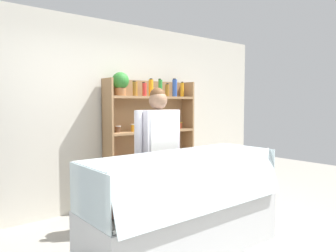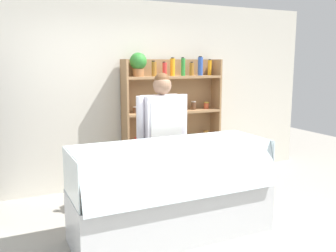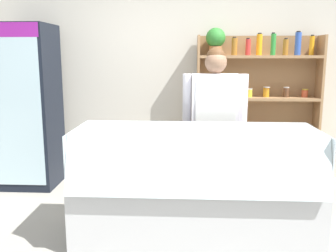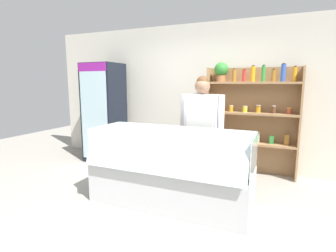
{
  "view_description": "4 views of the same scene",
  "coord_description": "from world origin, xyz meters",
  "px_view_note": "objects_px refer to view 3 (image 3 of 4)",
  "views": [
    {
      "loc": [
        -2.11,
        -2.31,
        1.52
      ],
      "look_at": [
        0.31,
        0.64,
        1.25
      ],
      "focal_mm": 35.0,
      "sensor_mm": 36.0,
      "label": 1
    },
    {
      "loc": [
        -1.56,
        -3.29,
        1.83
      ],
      "look_at": [
        0.28,
        0.63,
        1.08
      ],
      "focal_mm": 40.0,
      "sensor_mm": 36.0,
      "label": 2
    },
    {
      "loc": [
        0.0,
        -3.05,
        1.62
      ],
      "look_at": [
        -0.19,
        0.52,
        0.94
      ],
      "focal_mm": 40.0,
      "sensor_mm": 36.0,
      "label": 3
    },
    {
      "loc": [
        1.36,
        -2.95,
        1.6
      ],
      "look_at": [
        -0.2,
        0.6,
        0.96
      ],
      "focal_mm": 28.0,
      "sensor_mm": 36.0,
      "label": 4
    }
  ],
  "objects_px": {
    "drinks_fridge": "(27,107)",
    "shop_clerk": "(214,115)",
    "deli_display_case": "(194,205)",
    "shelving_unit": "(253,96)"
  },
  "relations": [
    {
      "from": "deli_display_case",
      "to": "shelving_unit",
      "type": "bearing_deg",
      "value": 65.61
    },
    {
      "from": "shelving_unit",
      "to": "shop_clerk",
      "type": "relative_size",
      "value": 1.15
    },
    {
      "from": "drinks_fridge",
      "to": "deli_display_case",
      "type": "bearing_deg",
      "value": -33.2
    },
    {
      "from": "drinks_fridge",
      "to": "deli_display_case",
      "type": "relative_size",
      "value": 0.95
    },
    {
      "from": "drinks_fridge",
      "to": "shop_clerk",
      "type": "xyz_separation_m",
      "value": [
        2.26,
        -0.64,
        0.02
      ]
    },
    {
      "from": "deli_display_case",
      "to": "shop_clerk",
      "type": "distance_m",
      "value": 1.01
    },
    {
      "from": "shelving_unit",
      "to": "shop_clerk",
      "type": "bearing_deg",
      "value": -119.06
    },
    {
      "from": "drinks_fridge",
      "to": "shelving_unit",
      "type": "distance_m",
      "value": 2.84
    },
    {
      "from": "drinks_fridge",
      "to": "shop_clerk",
      "type": "distance_m",
      "value": 2.35
    },
    {
      "from": "drinks_fridge",
      "to": "deli_display_case",
      "type": "height_order",
      "value": "drinks_fridge"
    }
  ]
}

